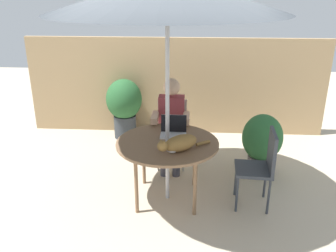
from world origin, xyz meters
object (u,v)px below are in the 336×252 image
Objects in this scene: person_seated at (171,120)px; patio_table at (167,146)px; cat at (179,144)px; potted_plant_near_fence at (124,104)px; chair_occupied at (172,127)px; laptop at (173,129)px; chair_empty at (262,163)px; potted_plant_by_chair at (262,141)px.

patio_table is at bearing -90.00° from person_seated.
person_seated is at bearing 97.70° from cat.
potted_plant_near_fence is at bearing 128.31° from person_seated.
potted_plant_near_fence is at bearing 114.50° from patio_table.
chair_occupied is 0.23m from person_seated.
cat is at bearing -64.81° from potted_plant_near_fence.
laptop is at bearing -60.91° from potted_plant_near_fence.
chair_occupied reaches higher than cat.
cat is (0.13, -1.15, 0.27)m from chair_occupied.
laptop is (-0.99, 0.30, 0.25)m from chair_empty.
potted_plant_near_fence is (-0.82, 0.88, 0.03)m from chair_occupied.
cat is (0.13, -0.99, 0.10)m from person_seated.
patio_table is 1.17× the size of potted_plant_near_fence.
potted_plant_by_chair is (1.06, 0.93, -0.35)m from cat.
chair_occupied is 1.22m from potted_plant_by_chair.
chair_empty is 1.07m from laptop.
cat is at bearing -59.61° from patio_table.
laptop is 1.28m from potted_plant_by_chair.
chair_empty is 1.63× the size of cat.
person_seated is 4.14× the size of laptop.
patio_table is 1.27× the size of chair_empty.
patio_table is 0.93m from chair_occupied.
laptop is at bearing -84.01° from person_seated.
patio_table is 0.26m from laptop.
chair_occupied is at bearing 136.37° from chair_empty.
cat is 1.46m from potted_plant_by_chair.
chair_occupied and chair_empty have the same top height.
laptop is 0.46m from cat.
chair_occupied reaches higher than patio_table.
laptop is (0.06, -0.54, 0.08)m from person_seated.
laptop is at bearing 163.09° from chair_empty.
laptop is 1.82m from potted_plant_near_fence.
potted_plant_by_chair is at bearing 41.13° from cat.
patio_table is 1.40m from potted_plant_by_chair.
potted_plant_near_fence is (-0.88, 1.58, -0.22)m from laptop.
potted_plant_near_fence is at bearing 132.98° from chair_occupied.
patio_table is at bearing -65.50° from potted_plant_near_fence.
chair_occupied is at bearing 90.00° from patio_table.
potted_plant_near_fence reaches higher than patio_table.
cat is (0.13, -0.23, 0.13)m from patio_table.
cat is 0.68× the size of potted_plant_by_chair.
person_seated reaches higher than laptop.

